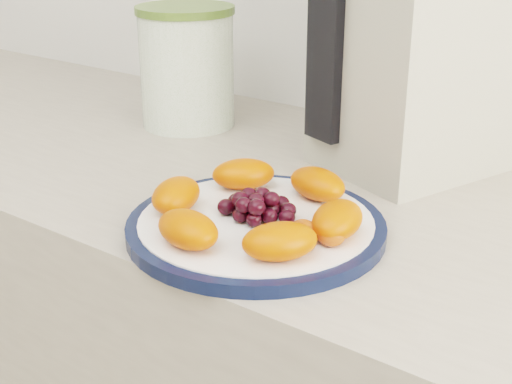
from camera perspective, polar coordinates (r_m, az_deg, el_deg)
The scene contains 7 objects.
plate_rim at distance 0.80m, azimuth 0.00°, elevation -2.82°, with size 0.29×0.29×0.01m, color black.
plate_face at distance 0.80m, azimuth 0.00°, elevation -2.76°, with size 0.26×0.26×0.02m, color white.
canister at distance 1.17m, azimuth -5.54°, elevation 9.65°, with size 0.15×0.15×0.18m, color #356613.
canister_lid at distance 1.15m, azimuth -5.72°, elevation 14.31°, with size 0.16×0.16×0.01m, color #516B2D.
appliance_body at distance 1.00m, azimuth 13.70°, elevation 11.38°, with size 0.19×0.27×0.33m, color #AAA694.
appliance_panel at distance 0.94m, azimuth 5.64°, elevation 11.51°, with size 0.06×0.02×0.25m, color black.
fruit_plate at distance 0.78m, azimuth 0.28°, elevation -1.18°, with size 0.25×0.25×0.04m.
Camera 1 is at (0.54, 0.45, 1.25)m, focal length 50.00 mm.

